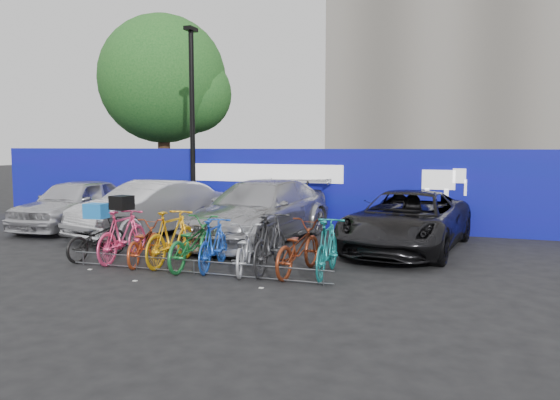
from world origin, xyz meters
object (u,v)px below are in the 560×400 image
at_px(car_1, 150,208).
at_px(bike_rack, 194,267).
at_px(bike_2, 143,243).
at_px(bike_7, 270,243).
at_px(lamppost, 192,121).
at_px(car_3, 407,221).
at_px(bike_1, 123,236).
at_px(car_2, 260,211).
at_px(bike_3, 172,237).
at_px(bike_9, 327,247).
at_px(bike_8, 298,248).
at_px(bike_0, 97,238).
at_px(tree, 168,82).
at_px(bike_4, 192,243).
at_px(bike_6, 243,249).
at_px(bike_5, 214,244).
at_px(car_0, 76,204).

bearing_deg(car_1, bike_rack, -32.50).
height_order(bike_2, bike_7, bike_7).
height_order(lamppost, car_3, lamppost).
bearing_deg(bike_1, car_2, -122.08).
bearing_deg(bike_3, bike_9, -177.38).
bearing_deg(car_1, bike_8, -14.21).
relative_size(lamppost, bike_0, 3.55).
bearing_deg(car_2, bike_rack, -79.72).
height_order(bike_8, bike_9, bike_9).
relative_size(tree, bike_3, 4.02).
height_order(car_1, bike_4, car_1).
height_order(bike_0, bike_3, bike_3).
height_order(bike_2, bike_9, bike_9).
bearing_deg(tree, car_3, -32.81).
bearing_deg(bike_2, car_1, -71.36).
distance_m(tree, bike_4, 12.84).
distance_m(car_2, bike_6, 3.55).
relative_size(bike_4, bike_6, 1.14).
bearing_deg(bike_7, bike_rack, 25.73).
relative_size(bike_rack, bike_0, 3.25).
distance_m(bike_4, bike_9, 2.81).
distance_m(bike_4, bike_6, 1.14).
relative_size(car_1, car_3, 0.91).
bearing_deg(bike_9, lamppost, -45.30).
distance_m(tree, bike_6, 13.47).
bearing_deg(bike_5, lamppost, -65.49).
distance_m(bike_2, bike_9, 3.96).
height_order(bike_4, bike_7, bike_7).
distance_m(car_0, car_2, 6.02).
bearing_deg(bike_8, car_1, -23.28).
xyz_separation_m(bike_rack, bike_5, (0.17, 0.54, 0.36)).
height_order(bike_0, bike_5, bike_5).
height_order(tree, bike_0, tree).
xyz_separation_m(tree, car_2, (6.62, -6.73, -4.27)).
distance_m(tree, bike_2, 12.32).
height_order(bike_7, bike_8, bike_7).
height_order(bike_2, bike_8, bike_8).
bearing_deg(car_2, bike_8, -49.33).
bearing_deg(car_3, bike_4, -131.78).
height_order(car_3, bike_2, car_3).
xyz_separation_m(car_2, bike_1, (-1.89, -3.31, -0.23)).
bearing_deg(bike_2, tree, -74.00).
xyz_separation_m(bike_0, bike_3, (1.90, -0.02, 0.13)).
xyz_separation_m(bike_7, bike_8, (0.56, 0.03, -0.07)).
bearing_deg(lamppost, bike_7, -49.48).
xyz_separation_m(tree, bike_2, (5.30, -10.12, -4.62)).
relative_size(tree, bike_0, 4.53).
height_order(car_2, bike_7, car_2).
bearing_deg(bike_8, car_0, -16.17).
bearing_deg(bike_3, car_2, -100.94).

